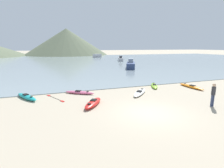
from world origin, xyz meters
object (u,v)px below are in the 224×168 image
Objects in this scene: kayak_on_sand_4 at (93,103)px; moored_boat_1 at (97,56)px; moored_boat_2 at (131,65)px; kayak_on_sand_2 at (27,97)px; person_near_foreground at (213,93)px; loose_paddle at (55,98)px; kayak_on_sand_0 at (140,92)px; kayak_on_sand_1 at (80,92)px; kayak_on_sand_5 at (154,86)px; moored_boat_4 at (121,59)px; kayak_on_sand_3 at (191,86)px.

moored_boat_1 is (15.19, 56.46, 0.54)m from kayak_on_sand_4.
moored_boat_2 is at bearing -94.38° from moored_boat_1.
kayak_on_sand_4 is (4.81, -3.46, 0.01)m from kayak_on_sand_2.
kayak_on_sand_4 is at bearing 158.76° from person_near_foreground.
person_near_foreground is 12.19m from loose_paddle.
kayak_on_sand_0 is at bearing 123.51° from person_near_foreground.
person_near_foreground is at bearing -100.80° from moored_boat_2.
kayak_on_sand_1 is at bearing -128.56° from moored_boat_2.
kayak_on_sand_0 is at bearing -145.39° from kayak_on_sand_5.
kayak_on_sand_5 is 0.44× the size of moored_boat_2.
kayak_on_sand_0 is at bearing -10.15° from kayak_on_sand_2.
moored_boat_1 reaches higher than kayak_on_sand_0.
moored_boat_1 is 0.71× the size of moored_boat_4.
moored_boat_4 is at bearing 79.82° from kayak_on_sand_3.
moored_boat_2 is (7.54, 17.81, 0.58)m from kayak_on_sand_0.
moored_boat_4 is 39.71m from loose_paddle.
kayak_on_sand_0 is 0.57× the size of moored_boat_4.
kayak_on_sand_5 is 0.53× the size of moored_boat_4.
moored_boat_2 reaches higher than kayak_on_sand_0.
moored_boat_2 is (4.32, 22.67, -0.27)m from person_near_foreground.
kayak_on_sand_2 is 56.65m from moored_boat_1.
loose_paddle is (-10.63, 5.90, -0.97)m from person_near_foreground.
kayak_on_sand_5 is at bearing 0.91° from kayak_on_sand_2.
kayak_on_sand_0 is 1.11× the size of loose_paddle.
kayak_on_sand_3 is at bearing -7.32° from kayak_on_sand_1.
moored_boat_1 reaches higher than loose_paddle.
kayak_on_sand_5 is (12.40, 0.20, -0.02)m from kayak_on_sand_2.
kayak_on_sand_2 is 1.14× the size of loose_paddle.
kayak_on_sand_0 is at bearing -177.09° from kayak_on_sand_3.
person_near_foreground is (0.44, -6.78, 0.84)m from kayak_on_sand_5.
kayak_on_sand_0 is 1.08× the size of kayak_on_sand_5.
moored_boat_2 is at bearing -105.90° from moored_boat_4.
kayak_on_sand_0 reaches higher than loose_paddle.
moored_boat_1 is 19.47m from moored_boat_4.
kayak_on_sand_5 is at bearing 34.61° from kayak_on_sand_0.
person_near_foreground reaches higher than loose_paddle.
kayak_on_sand_5 is at bearing -106.28° from moored_boat_4.
kayak_on_sand_0 is 0.88× the size of kayak_on_sand_3.
kayak_on_sand_2 reaches higher than kayak_on_sand_5.
moored_boat_4 is (22.17, 33.65, 0.42)m from kayak_on_sand_2.
moored_boat_4 reaches higher than kayak_on_sand_5.
person_near_foreground is (8.44, -6.66, 0.85)m from kayak_on_sand_1.
kayak_on_sand_5 is 6.85m from person_near_foreground.
moored_boat_2 is 18.26m from moored_boat_4.
moored_boat_2 is 1.19× the size of moored_boat_4.
moored_boat_2 is 2.32× the size of loose_paddle.
kayak_on_sand_4 is 0.99× the size of kayak_on_sand_5.
person_near_foreground is 23.08m from moored_boat_2.
kayak_on_sand_1 is (-5.22, 1.79, 0.01)m from kayak_on_sand_0.
kayak_on_sand_1 is 0.44× the size of moored_boat_2.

